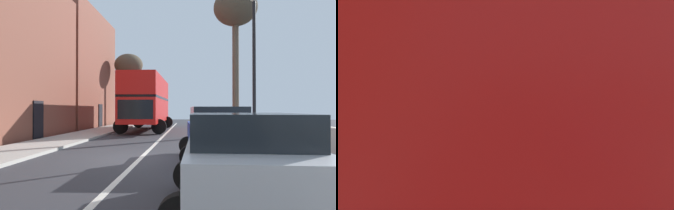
% 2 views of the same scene
% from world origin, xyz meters
% --- Properties ---
extents(ground_plane, '(84.00, 84.00, 0.00)m').
position_xyz_m(ground_plane, '(0.00, 0.00, 0.00)').
color(ground_plane, '#333338').
extents(road_centre_line, '(0.16, 54.00, 0.01)m').
position_xyz_m(road_centre_line, '(0.00, 0.00, 0.00)').
color(road_centre_line, silver).
rests_on(road_centre_line, ground).
extents(sidewalk_left, '(2.60, 60.00, 0.12)m').
position_xyz_m(sidewalk_left, '(-4.90, 0.00, 0.06)').
color(sidewalk_left, '#B2ADA3').
rests_on(sidewalk_left, ground).
extents(sidewalk_right, '(2.60, 60.00, 0.12)m').
position_xyz_m(sidewalk_right, '(4.90, 0.00, 0.06)').
color(sidewalk_right, '#B2ADA3').
rests_on(sidewalk_right, ground).
extents(double_decker_bus, '(3.56, 10.90, 4.06)m').
position_xyz_m(double_decker_bus, '(-1.70, 14.19, 2.35)').
color(double_decker_bus, red).
rests_on(double_decker_bus, ground).
extents(parked_car_blue_right_0, '(2.53, 4.64, 1.72)m').
position_xyz_m(parked_car_blue_right_0, '(2.50, -0.33, 0.97)').
color(parked_car_blue_right_0, '#1E389E').
rests_on(parked_car_blue_right_0, ground).
extents(parked_car_silver_right_3, '(2.48, 4.36, 1.58)m').
position_xyz_m(parked_car_silver_right_3, '(2.50, -5.70, 0.91)').
color(parked_car_silver_right_3, '#B7BABF').
rests_on(parked_car_silver_right_3, ground).
extents(street_tree_right_1, '(2.79, 2.79, 9.23)m').
position_xyz_m(street_tree_right_1, '(4.54, 10.14, 7.90)').
color(street_tree_right_1, brown).
rests_on(street_tree_right_1, sidewalk_right).
extents(street_tree_left_2, '(2.88, 2.88, 7.13)m').
position_xyz_m(street_tree_left_2, '(-4.60, 21.61, 5.91)').
color(street_tree_left_2, brown).
rests_on(street_tree_left_2, sidewalk_left).
extents(lamppost_right, '(0.32, 0.32, 6.31)m').
position_xyz_m(lamppost_right, '(4.30, 2.78, 3.81)').
color(lamppost_right, black).
rests_on(lamppost_right, sidewalk_right).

